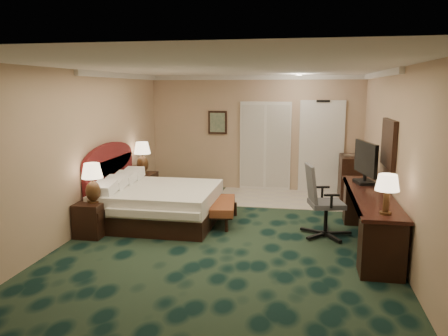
% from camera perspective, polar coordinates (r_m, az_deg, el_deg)
% --- Properties ---
extents(floor, '(5.00, 7.50, 0.00)m').
position_cam_1_polar(floor, '(7.07, 0.50, -9.47)').
color(floor, black).
rests_on(floor, ground).
extents(ceiling, '(5.00, 7.50, 0.00)m').
position_cam_1_polar(ceiling, '(6.66, 0.54, 12.94)').
color(ceiling, silver).
rests_on(ceiling, wall_back).
extents(wall_back, '(5.00, 0.00, 2.70)m').
position_cam_1_polar(wall_back, '(10.42, 4.08, 4.53)').
color(wall_back, tan).
rests_on(wall_back, ground).
extents(wall_front, '(5.00, 0.00, 2.70)m').
position_cam_1_polar(wall_front, '(3.21, -11.22, -8.90)').
color(wall_front, tan).
rests_on(wall_front, ground).
extents(wall_left, '(0.00, 7.50, 2.70)m').
position_cam_1_polar(wall_left, '(7.57, -18.46, 1.85)').
color(wall_left, tan).
rests_on(wall_left, ground).
extents(wall_right, '(0.00, 7.50, 2.70)m').
position_cam_1_polar(wall_right, '(6.78, 21.83, 0.70)').
color(wall_right, tan).
rests_on(wall_right, ground).
extents(crown_molding, '(5.00, 7.50, 0.10)m').
position_cam_1_polar(crown_molding, '(6.66, 0.54, 12.51)').
color(crown_molding, silver).
rests_on(crown_molding, wall_back).
extents(tile_patch, '(3.20, 1.70, 0.01)m').
position_cam_1_polar(tile_patch, '(9.76, 8.69, -3.98)').
color(tile_patch, beige).
rests_on(tile_patch, ground).
extents(headboard, '(0.12, 2.00, 1.40)m').
position_cam_1_polar(headboard, '(8.53, -14.65, -1.48)').
color(headboard, '#491317').
rests_on(headboard, ground).
extents(entry_door, '(1.02, 0.06, 2.18)m').
position_cam_1_polar(entry_door, '(10.37, 12.59, 2.62)').
color(entry_door, silver).
rests_on(entry_door, ground).
extents(closet_doors, '(1.20, 0.06, 2.10)m').
position_cam_1_polar(closet_doors, '(10.39, 5.40, 2.83)').
color(closet_doors, '#BFB5A6').
rests_on(closet_doors, ground).
extents(wall_art, '(0.45, 0.06, 0.55)m').
position_cam_1_polar(wall_art, '(10.50, -0.84, 5.97)').
color(wall_art, '#3F5F4E').
rests_on(wall_art, wall_back).
extents(wall_mirror, '(0.05, 0.95, 0.75)m').
position_cam_1_polar(wall_mirror, '(7.33, 20.73, 3.03)').
color(wall_mirror, white).
rests_on(wall_mirror, wall_right).
extents(bed, '(2.02, 1.87, 0.64)m').
position_cam_1_polar(bed, '(8.04, -8.37, -4.76)').
color(bed, white).
rests_on(bed, ground).
extents(nightstand_near, '(0.45, 0.51, 0.56)m').
position_cam_1_polar(nightstand_near, '(7.55, -16.93, -6.40)').
color(nightstand_near, black).
rests_on(nightstand_near, ground).
extents(nightstand_far, '(0.47, 0.54, 0.59)m').
position_cam_1_polar(nightstand_far, '(9.67, -10.36, -2.39)').
color(nightstand_far, black).
rests_on(nightstand_far, ground).
extents(lamp_near, '(0.44, 0.44, 0.65)m').
position_cam_1_polar(lamp_near, '(7.42, -16.78, -1.87)').
color(lamp_near, black).
rests_on(lamp_near, nightstand_near).
extents(lamp_far, '(0.40, 0.40, 0.67)m').
position_cam_1_polar(lamp_far, '(9.59, -10.61, 1.35)').
color(lamp_far, black).
rests_on(lamp_far, nightstand_far).
extents(bed_bench, '(0.56, 1.21, 0.40)m').
position_cam_1_polar(bed_bench, '(7.92, -0.15, -5.79)').
color(bed_bench, brown).
rests_on(bed_bench, ground).
extents(desk, '(0.61, 2.81, 0.81)m').
position_cam_1_polar(desk, '(7.14, 18.42, -6.40)').
color(desk, black).
rests_on(desk, ground).
extents(tv, '(0.28, 0.91, 0.71)m').
position_cam_1_polar(tv, '(7.71, 18.00, 0.65)').
color(tv, black).
rests_on(tv, desk).
extents(desk_lamp, '(0.33, 0.33, 0.53)m').
position_cam_1_polar(desk_lamp, '(5.93, 20.49, -3.20)').
color(desk_lamp, black).
rests_on(desk_lamp, desk).
extents(desk_chair, '(0.82, 0.79, 1.20)m').
position_cam_1_polar(desk_chair, '(7.32, 13.24, -4.18)').
color(desk_chair, '#565657').
rests_on(desk_chair, ground).
extents(minibar, '(0.50, 0.90, 0.95)m').
position_cam_1_polar(minibar, '(10.00, 16.29, -1.18)').
color(minibar, black).
rests_on(minibar, ground).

